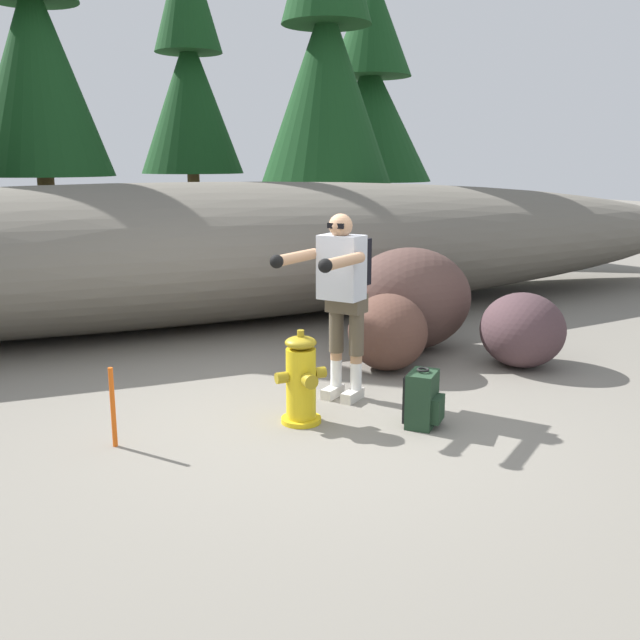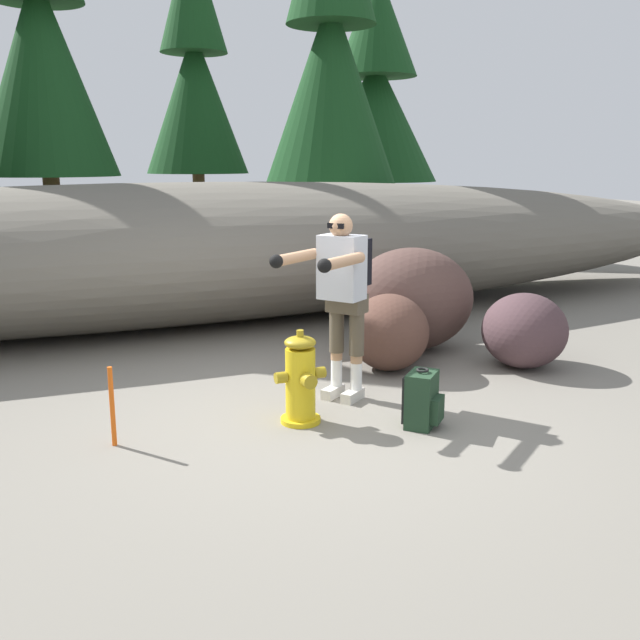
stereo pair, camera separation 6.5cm
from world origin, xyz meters
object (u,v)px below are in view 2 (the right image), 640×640
(boulder_small, at_px, (524,330))
(survey_stake, at_px, (112,407))
(utility_worker, at_px, (342,284))
(fire_hydrant, at_px, (301,381))
(boulder_mid, at_px, (411,299))
(boulder_large, at_px, (389,332))
(spare_backpack, at_px, (422,400))

(boulder_small, xyz_separation_m, survey_stake, (-4.10, -0.40, -0.08))
(boulder_small, bearing_deg, utility_worker, -175.65)
(fire_hydrant, distance_m, boulder_mid, 2.53)
(utility_worker, bearing_deg, survey_stake, -27.18)
(fire_hydrant, distance_m, boulder_large, 1.71)
(utility_worker, height_order, spare_backpack, utility_worker)
(spare_backpack, xyz_separation_m, boulder_large, (0.54, 1.48, 0.16))
(utility_worker, distance_m, boulder_small, 2.23)
(utility_worker, relative_size, spare_backpack, 3.45)
(fire_hydrant, bearing_deg, boulder_mid, 38.77)
(boulder_large, xyz_separation_m, boulder_small, (1.29, -0.48, -0.00))
(fire_hydrant, bearing_deg, utility_worker, 34.35)
(fire_hydrant, height_order, boulder_large, boulder_large)
(utility_worker, height_order, boulder_small, utility_worker)
(fire_hydrant, bearing_deg, survey_stake, 174.81)
(boulder_mid, height_order, boulder_small, boulder_mid)
(boulder_small, bearing_deg, spare_backpack, -151.37)
(boulder_mid, height_order, survey_stake, boulder_mid)
(fire_hydrant, bearing_deg, boulder_small, 11.25)
(fire_hydrant, height_order, boulder_mid, boulder_mid)
(utility_worker, bearing_deg, boulder_large, -176.38)
(fire_hydrant, bearing_deg, boulder_large, 36.41)
(fire_hydrant, xyz_separation_m, utility_worker, (0.54, 0.37, 0.68))
(utility_worker, distance_m, boulder_mid, 1.92)
(utility_worker, height_order, survey_stake, utility_worker)
(boulder_mid, bearing_deg, survey_stake, -156.95)
(fire_hydrant, height_order, spare_backpack, fire_hydrant)
(boulder_mid, relative_size, boulder_small, 1.51)
(boulder_large, distance_m, boulder_small, 1.37)
(spare_backpack, bearing_deg, survey_stake, -147.51)
(spare_backpack, height_order, boulder_small, boulder_small)
(boulder_small, bearing_deg, boulder_large, 159.35)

